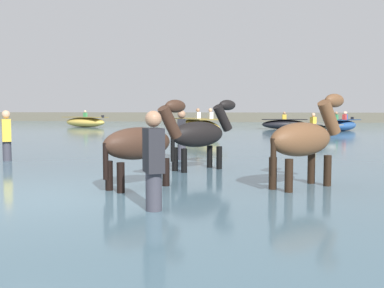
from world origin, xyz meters
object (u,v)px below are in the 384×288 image
at_px(person_spectator_far, 7,142).
at_px(horse_lead_black, 200,136).
at_px(horse_trailing_dark_bay, 142,146).
at_px(boat_mid_outer, 284,124).
at_px(boat_far_inshore, 85,122).
at_px(person_wading_close, 182,141).
at_px(boat_mid_channel, 342,125).
at_px(boat_far_offshore, 197,127).
at_px(boat_distant_east, 314,130).
at_px(person_onlooker_right, 154,173).
at_px(horse_flank_bay, 304,142).

bearing_deg(person_spectator_far, horse_lead_black, -8.37).
xyz_separation_m(horse_trailing_dark_bay, boat_mid_outer, (2.38, 22.95, -0.34)).
distance_m(boat_far_inshore, person_wading_close, 22.78).
relative_size(boat_mid_channel, boat_far_offshore, 0.78).
xyz_separation_m(boat_mid_outer, person_spectator_far, (-6.71, -19.93, 0.14)).
bearing_deg(boat_distant_east, horse_trailing_dark_bay, -104.25).
bearing_deg(horse_trailing_dark_bay, person_onlooker_right, -67.86).
xyz_separation_m(horse_trailing_dark_bay, boat_far_offshore, (-1.70, 14.09, -0.24)).
bearing_deg(horse_flank_bay, person_wading_close, 127.80).
xyz_separation_m(person_onlooker_right, person_spectator_far, (-4.98, 4.60, 0.00)).
xyz_separation_m(horse_flank_bay, boat_far_inshore, (-14.19, 23.29, -0.36)).
height_order(horse_trailing_dark_bay, horse_flank_bay, horse_flank_bay).
bearing_deg(boat_far_offshore, person_spectator_far, -103.40).
bearing_deg(boat_far_offshore, person_wading_close, -81.75).
bearing_deg(boat_mid_outer, horse_flank_bay, -89.64).
xyz_separation_m(boat_far_offshore, person_wading_close, (1.45, -9.99, 0.04)).
relative_size(boat_far_inshore, boat_far_offshore, 0.91).
relative_size(horse_trailing_dark_bay, boat_mid_channel, 0.54).
distance_m(person_onlooker_right, person_wading_close, 5.75).
xyz_separation_m(boat_mid_channel, person_spectator_far, (-10.06, -18.08, 0.12)).
relative_size(boat_mid_outer, person_spectator_far, 1.85).
bearing_deg(horse_trailing_dark_bay, person_spectator_far, 145.11).
relative_size(horse_lead_black, person_spectator_far, 1.14).
xyz_separation_m(horse_lead_black, boat_mid_channel, (5.19, 18.79, -0.34)).
bearing_deg(horse_flank_bay, boat_far_inshore, 121.35).
relative_size(horse_flank_bay, person_spectator_far, 1.17).
xyz_separation_m(horse_lead_black, boat_far_offshore, (-2.23, 11.78, -0.27)).
xyz_separation_m(boat_far_offshore, person_spectator_far, (-2.64, -11.07, 0.04)).
xyz_separation_m(boat_mid_outer, person_onlooker_right, (-1.74, -24.53, 0.14)).
xyz_separation_m(horse_lead_black, horse_flank_bay, (1.99, -1.78, 0.03)).
bearing_deg(boat_far_inshore, boat_far_offshore, -44.31).
distance_m(horse_trailing_dark_bay, boat_mid_channel, 21.87).
bearing_deg(person_spectator_far, boat_mid_channel, 60.92).
distance_m(boat_mid_channel, person_onlooker_right, 23.24).
xyz_separation_m(boat_distant_east, person_onlooker_right, (-2.96, -15.77, 0.14)).
xyz_separation_m(horse_lead_black, boat_mid_outer, (1.85, 20.65, -0.37)).
bearing_deg(horse_flank_bay, boat_distant_east, 85.47).
height_order(horse_trailing_dark_bay, boat_distant_east, horse_trailing_dark_bay).
distance_m(horse_flank_bay, boat_mid_outer, 22.43).
bearing_deg(horse_trailing_dark_bay, boat_mid_channel, 74.83).
bearing_deg(boat_mid_channel, horse_flank_bay, -98.84).
distance_m(horse_flank_bay, boat_mid_channel, 20.82).
distance_m(boat_distant_east, boat_mid_channel, 7.22).
xyz_separation_m(horse_flank_bay, boat_far_offshore, (-4.22, 13.56, -0.30)).
bearing_deg(horse_trailing_dark_bay, horse_flank_bay, 11.82).
height_order(horse_lead_black, person_wading_close, horse_lead_black).
bearing_deg(person_onlooker_right, boat_distant_east, 79.36).
height_order(boat_far_offshore, person_spectator_far, boat_far_offshore).
relative_size(horse_trailing_dark_bay, boat_mid_outer, 0.60).
xyz_separation_m(boat_distant_east, boat_mid_outer, (-1.22, 8.76, 0.01)).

